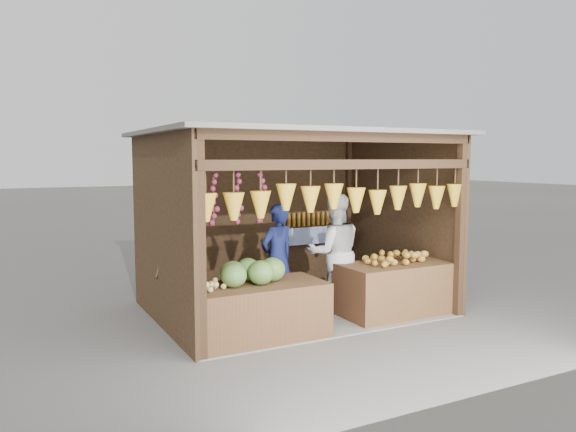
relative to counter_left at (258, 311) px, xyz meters
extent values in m
plane|color=#514F49|center=(1.06, 1.06, -0.35)|extent=(80.00, 80.00, 0.00)
cube|color=slate|center=(1.06, 1.06, -0.34)|extent=(4.00, 3.00, 0.02)
cube|color=black|center=(1.06, 2.56, 0.95)|extent=(4.00, 0.06, 2.60)
cube|color=black|center=(-0.94, 1.06, 0.95)|extent=(0.06, 3.00, 2.60)
cube|color=black|center=(3.06, 1.06, 0.95)|extent=(0.06, 3.00, 2.60)
cube|color=#605B54|center=(1.06, 1.06, 2.28)|extent=(4.30, 3.30, 0.06)
cube|color=black|center=(-0.88, -0.38, 0.95)|extent=(0.11, 0.11, 2.60)
cube|color=black|center=(3.00, -0.38, 0.95)|extent=(0.11, 0.11, 2.60)
cube|color=black|center=(-0.88, 2.50, 0.95)|extent=(0.11, 0.11, 2.60)
cube|color=black|center=(3.00, 2.50, 0.95)|extent=(0.11, 0.11, 2.60)
cube|color=black|center=(1.06, -0.38, 1.85)|extent=(4.00, 0.12, 0.12)
cube|color=black|center=(1.06, -0.38, 2.19)|extent=(4.00, 0.12, 0.12)
cube|color=#382314|center=(2.11, 2.36, 0.70)|extent=(1.25, 0.30, 0.05)
cube|color=#382314|center=(1.52, 2.36, 0.17)|extent=(0.05, 0.28, 1.05)
cube|color=#382314|center=(2.69, 2.36, 0.17)|extent=(0.05, 0.28, 1.05)
cube|color=blue|center=(2.11, 2.20, 0.57)|extent=(1.25, 0.02, 0.30)
cube|color=#472D17|center=(0.00, 0.00, 0.00)|extent=(1.70, 0.85, 0.71)
cube|color=#4D2D19|center=(2.28, 0.09, 0.03)|extent=(1.75, 0.85, 0.76)
cube|color=black|center=(-0.73, 1.08, -0.21)|extent=(0.30, 0.30, 0.29)
imported|color=#151E51|center=(0.76, 0.98, 0.46)|extent=(0.68, 0.55, 1.62)
imported|color=silver|center=(1.57, 0.71, 0.52)|extent=(1.00, 0.87, 1.76)
imported|color=#503720|center=(-0.73, 1.08, 0.51)|extent=(0.60, 0.42, 1.16)
camera|label=1|loc=(-2.85, -6.30, 1.92)|focal=35.00mm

